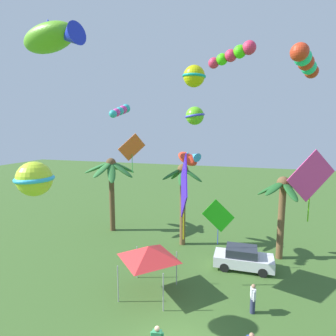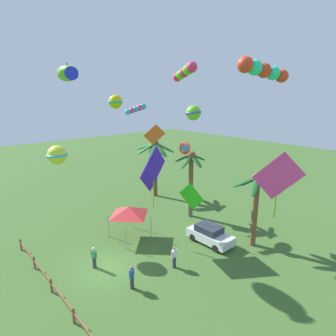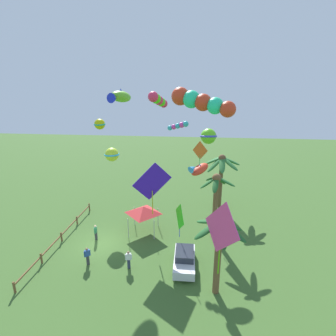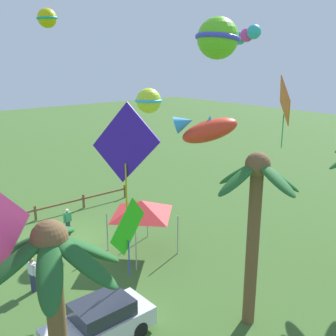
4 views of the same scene
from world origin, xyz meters
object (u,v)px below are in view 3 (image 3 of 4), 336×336
object	(u,v)px
kite_tube_0	(158,100)
kite_tube_8	(200,102)
kite_diamond_4	(180,217)
kite_fish_2	(120,97)
palm_tree_2	(221,167)
spectator_2	(87,256)
kite_diamond_7	(200,151)
kite_diamond_10	(221,229)
spectator_1	(96,232)
kite_ball_1	(112,155)
parked_car_0	(185,259)
kite_tube_9	(179,126)
festival_tent	(143,210)
kite_fish_3	(199,169)
kite_ball_6	(100,124)
palm_tree_0	(219,238)
palm_tree_1	(216,192)
kite_ball_5	(208,136)
spectator_0	(129,259)
kite_diamond_11	(152,182)

from	to	relation	value
kite_tube_0	kite_tube_8	size ratio (longest dim) A/B	0.73
kite_diamond_4	kite_tube_8	size ratio (longest dim) A/B	0.87
kite_fish_2	palm_tree_2	bearing A→B (deg)	106.94
spectator_2	kite_tube_0	xyz separation A→B (m)	(-1.51, 5.91, 12.64)
kite_diamond_7	kite_diamond_10	distance (m)	12.96
spectator_1	kite_ball_1	size ratio (longest dim) A/B	0.68
parked_car_0	kite_tube_9	size ratio (longest dim) A/B	1.79
festival_tent	kite_fish_3	size ratio (longest dim) A/B	1.24
kite_ball_1	kite_diamond_10	world-z (taller)	kite_diamond_10
spectator_2	kite_ball_6	world-z (taller)	kite_ball_6
kite_tube_8	kite_diamond_10	world-z (taller)	kite_tube_8
palm_tree_0	spectator_1	xyz separation A→B (m)	(-5.54, -11.27, -3.72)
palm_tree_1	spectator_2	bearing A→B (deg)	-62.95
palm_tree_2	kite_ball_5	xyz separation A→B (m)	(8.15, -2.13, 5.07)
spectator_0	kite_tube_8	xyz separation A→B (m)	(2.49, 5.34, 12.69)
kite_tube_0	kite_ball_5	bearing A→B (deg)	126.55
kite_tube_0	kite_fish_2	size ratio (longest dim) A/B	0.69
palm_tree_2	kite_tube_9	xyz separation A→B (m)	(3.64, -5.00, 5.34)
kite_ball_5	kite_ball_6	distance (m)	9.10
palm_tree_0	festival_tent	distance (m)	10.46
kite_ball_1	kite_ball_5	bearing A→B (deg)	64.35
kite_tube_0	kite_ball_5	xyz separation A→B (m)	(-2.88, 3.88, -3.07)
kite_diamond_7	kite_tube_8	world-z (taller)	kite_tube_8
parked_car_0	kite_diamond_10	distance (m)	7.24
kite_ball_1	kite_ball_6	world-z (taller)	kite_ball_6
palm_tree_2	kite_tube_8	size ratio (longest dim) A/B	1.91
festival_tent	kite_diamond_11	xyz separation A→B (m)	(1.72, 1.27, 3.69)
parked_car_0	festival_tent	world-z (taller)	festival_tent
palm_tree_0	kite_ball_5	bearing A→B (deg)	-173.25
palm_tree_0	kite_diamond_11	xyz separation A→B (m)	(-5.87, -5.63, 1.62)
spectator_1	kite_ball_5	size ratio (longest dim) A/B	0.97
spectator_0	kite_ball_5	distance (m)	12.26
festival_tent	kite_diamond_7	xyz separation A→B (m)	(-3.47, 5.56, 5.52)
kite_fish_2	kite_diamond_10	xyz separation A→B (m)	(12.77, 9.60, -7.33)
kite_ball_5	kite_tube_8	distance (m)	7.66
parked_car_0	kite_diamond_4	distance (m)	3.43
spectator_2	festival_tent	distance (m)	6.95
kite_fish_3	kite_diamond_10	bearing A→B (deg)	8.97
spectator_1	spectator_2	distance (m)	3.71
kite_tube_0	kite_ball_5	size ratio (longest dim) A/B	1.58
palm_tree_2	kite_fish_3	xyz separation A→B (m)	(7.87, -2.84, 2.04)
spectator_1	kite_ball_1	xyz separation A→B (m)	(-5.72, 0.16, 6.45)
kite_fish_2	kite_fish_3	distance (m)	11.27
kite_ball_5	kite_diamond_10	world-z (taller)	kite_ball_5
palm_tree_1	spectator_2	distance (m)	12.77
spectator_0	spectator_1	world-z (taller)	same
kite_ball_5	kite_ball_6	bearing A→B (deg)	-78.68
kite_fish_3	kite_diamond_4	world-z (taller)	kite_fish_3
kite_ball_1	kite_diamond_11	size ratio (longest dim) A/B	0.46
palm_tree_2	spectator_2	distance (m)	17.88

